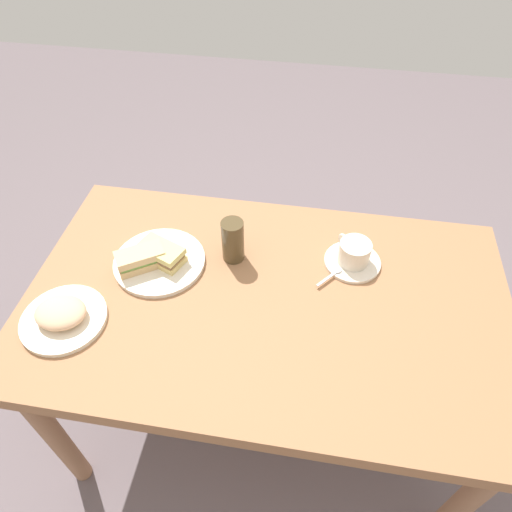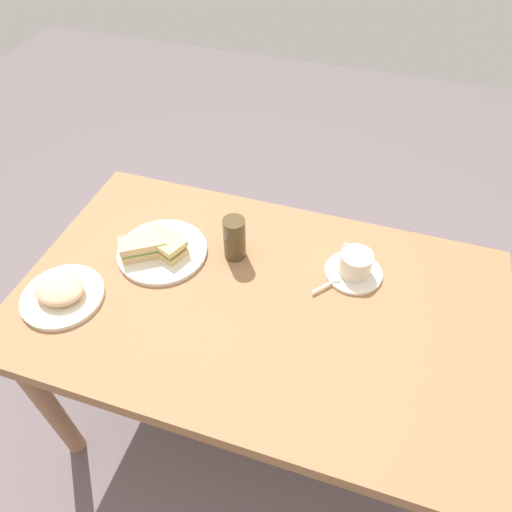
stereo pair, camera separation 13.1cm
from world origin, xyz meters
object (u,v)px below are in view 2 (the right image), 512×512
sandwich_front (164,243)px  coffee_cup (355,262)px  sandwich_back (144,247)px  coffee_saucer (353,272)px  drinking_glass (235,238)px  dining_table (259,316)px  spoon (331,282)px  side_plate (63,296)px  sandwich_plate (163,251)px

sandwich_front → coffee_cup: size_ratio=1.37×
sandwich_back → coffee_saucer: bearing=11.4°
sandwich_front → drinking_glass: 0.21m
dining_table → spoon: size_ratio=15.81×
sandwich_back → dining_table: bearing=-7.4°
coffee_cup → side_plate: size_ratio=0.49×
dining_table → coffee_saucer: (0.23, 0.17, 0.08)m
spoon → sandwich_plate: bearing=-176.6°
dining_table → sandwich_plate: size_ratio=5.00×
dining_table → sandwich_front: size_ratio=8.93×
dining_table → drinking_glass: bearing=131.0°
sandwich_plate → side_plate: same height
sandwich_front → drinking_glass: size_ratio=1.09×
coffee_cup → spoon: bearing=-129.0°
spoon → side_plate: spoon is taller
spoon → drinking_glass: bearing=174.2°
dining_table → sandwich_back: size_ratio=8.98×
dining_table → side_plate: side_plate is taller
coffee_saucer → drinking_glass: bearing=-174.8°
coffee_cup → dining_table: bearing=-143.3°
sandwich_back → side_plate: 0.25m
dining_table → side_plate: bearing=-162.6°
side_plate → drinking_glass: size_ratio=1.63×
dining_table → sandwich_front: 0.34m
dining_table → sandwich_back: sandwich_back is taller
sandwich_plate → coffee_cup: 0.56m
sandwich_front → coffee_cup: 0.55m
coffee_saucer → side_plate: size_ratio=0.74×
sandwich_plate → coffee_cup: coffee_cup is taller
dining_table → drinking_glass: (-0.12, 0.13, 0.15)m
sandwich_plate → sandwich_front: sandwich_front is taller
sandwich_front → side_plate: bearing=-129.0°
dining_table → sandwich_back: bearing=172.6°
coffee_saucer → sandwich_plate: bearing=-170.7°
sandwich_front → spoon: 0.49m
coffee_saucer → dining_table: bearing=-143.7°
sandwich_plate → coffee_cup: (0.55, 0.09, 0.04)m
sandwich_plate → coffee_cup: size_ratio=2.44×
coffee_cup → spoon: 0.09m
sandwich_plate → sandwich_back: sandwich_back is taller
dining_table → sandwich_plate: sandwich_plate is taller
sandwich_plate → sandwich_back: 0.06m
spoon → side_plate: bearing=-158.8°
sandwich_back → spoon: 0.54m
side_plate → dining_table: bearing=17.4°
drinking_glass → side_plate: bearing=-143.0°
sandwich_back → side_plate: bearing=-124.7°
sandwich_back → coffee_saucer: sandwich_back is taller
coffee_cup → side_plate: bearing=-156.0°
coffee_saucer → sandwich_front: bearing=-170.9°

